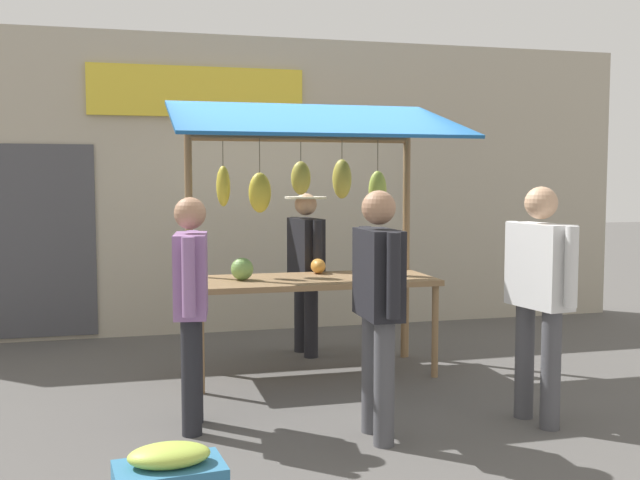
% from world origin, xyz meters
% --- Properties ---
extents(ground_plane, '(40.00, 40.00, 0.00)m').
position_xyz_m(ground_plane, '(0.00, 0.00, 0.00)').
color(ground_plane, '#514F4C').
extents(street_backdrop, '(9.00, 0.30, 3.40)m').
position_xyz_m(street_backdrop, '(0.07, -2.20, 1.70)').
color(street_backdrop, '#B2A893').
rests_on(street_backdrop, ground).
extents(market_stall, '(2.50, 1.46, 2.50)m').
position_xyz_m(market_stall, '(0.01, -0.05, 1.54)').
color(market_stall, olive).
rests_on(market_stall, ground).
extents(vendor_with_sunhat, '(0.42, 0.69, 1.63)m').
position_xyz_m(vendor_with_sunhat, '(-0.12, -0.75, 0.96)').
color(vendor_with_sunhat, '#232328').
rests_on(vendor_with_sunhat, ground).
extents(shopper_in_striped_shirt, '(0.30, 0.72, 1.72)m').
position_xyz_m(shopper_in_striped_shirt, '(-1.26, 1.75, 1.01)').
color(shopper_in_striped_shirt, '#4C4C51').
rests_on(shopper_in_striped_shirt, ground).
extents(shopper_in_grey_tee, '(0.28, 0.70, 1.65)m').
position_xyz_m(shopper_in_grey_tee, '(1.18, 1.26, 0.96)').
color(shopper_in_grey_tee, '#232328').
rests_on(shopper_in_grey_tee, ground).
extents(shopper_with_shopping_bag, '(0.23, 0.72, 1.70)m').
position_xyz_m(shopper_with_shopping_bag, '(-0.03, 1.78, 0.99)').
color(shopper_with_shopping_bag, '#4C4C51').
rests_on(shopper_with_shopping_bag, ground).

